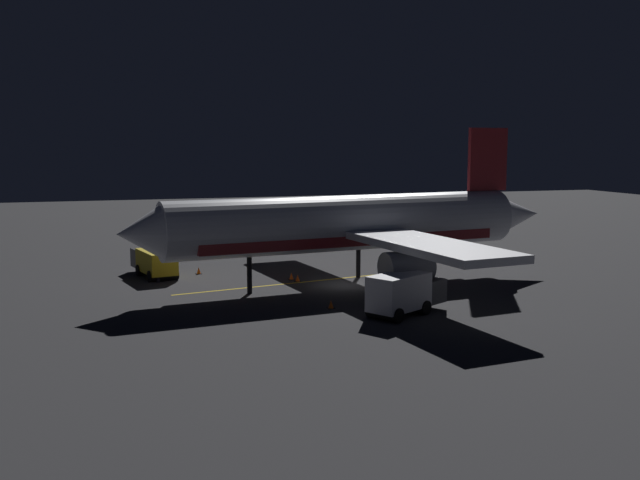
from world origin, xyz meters
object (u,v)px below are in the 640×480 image
traffic_cone_under_wing (298,278)px  ground_crew_worker (158,271)px  traffic_cone_near_right (291,276)px  traffic_cone_near_left (331,305)px  baggage_truck (154,262)px  catering_truck (404,294)px  traffic_cone_far (199,271)px  airliner (352,225)px

traffic_cone_under_wing → ground_crew_worker: bearing=74.3°
traffic_cone_near_right → traffic_cone_near_left: bearing=179.0°
baggage_truck → traffic_cone_near_left: baggage_truck is taller
baggage_truck → traffic_cone_near_right: bearing=-114.3°
baggage_truck → traffic_cone_under_wing: 11.80m
catering_truck → traffic_cone_near_left: (2.96, 3.84, -1.07)m
traffic_cone_near_right → traffic_cone_under_wing: same height
traffic_cone_near_left → traffic_cone_under_wing: (9.56, -0.43, 0.00)m
traffic_cone_near_right → traffic_cone_far: (4.70, 6.58, 0.00)m
airliner → catering_truck: size_ratio=5.73×
traffic_cone_far → ground_crew_worker: bearing=128.0°
traffic_cone_far → traffic_cone_near_left: bearing=-157.2°
catering_truck → traffic_cone_near_right: 14.00m
airliner → ground_crew_worker: 15.35m
catering_truck → traffic_cone_near_left: catering_truck is taller
airliner → ground_crew_worker: (5.20, 13.98, -3.62)m
ground_crew_worker → traffic_cone_far: (2.74, -3.51, -0.64)m
airliner → traffic_cone_under_wing: 6.06m
catering_truck → traffic_cone_near_right: size_ratio=11.14×
baggage_truck → traffic_cone_near_left: (-15.09, -9.96, -0.91)m
catering_truck → traffic_cone_near_left: 4.97m
traffic_cone_under_wing → traffic_cone_near_right: bearing=14.5°
baggage_truck → traffic_cone_near_right: (-4.57, -10.14, -0.91)m
ground_crew_worker → baggage_truck: bearing=1.1°
traffic_cone_near_right → traffic_cone_far: same height
traffic_cone_near_left → baggage_truck: bearing=33.4°
traffic_cone_near_right → traffic_cone_under_wing: bearing=-165.5°
airliner → catering_truck: bearing=178.7°
catering_truck → ground_crew_worker: bearing=41.7°
airliner → traffic_cone_near_right: (3.25, 3.89, -4.26)m
baggage_truck → ground_crew_worker: size_ratio=3.84×
airliner → catering_truck: airliner is taller
airliner → catering_truck: 10.72m
baggage_truck → traffic_cone_near_left: 18.10m
baggage_truck → traffic_cone_far: 3.67m
catering_truck → traffic_cone_near_right: bearing=15.2°
baggage_truck → traffic_cone_under_wing: baggage_truck is taller
airliner → traffic_cone_far: bearing=52.8°
baggage_truck → catering_truck: bearing=-142.6°
traffic_cone_near_left → traffic_cone_far: same height
traffic_cone_under_wing → traffic_cone_far: bearing=50.4°
ground_crew_worker → traffic_cone_near_right: ground_crew_worker is taller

